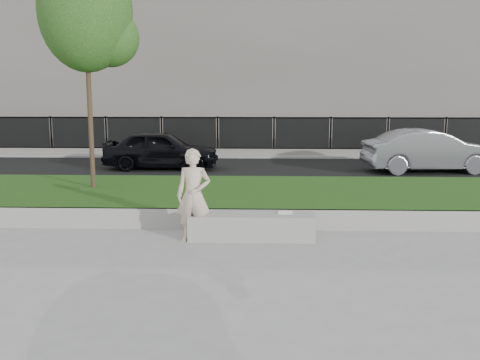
{
  "coord_description": "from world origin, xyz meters",
  "views": [
    {
      "loc": [
        1.02,
        -8.84,
        2.63
      ],
      "look_at": [
        0.66,
        1.2,
        0.93
      ],
      "focal_mm": 40.0,
      "sensor_mm": 36.0,
      "label": 1
    }
  ],
  "objects_px": {
    "book": "(285,212)",
    "car_silver": "(430,151)",
    "man": "(194,195)",
    "young_tree": "(89,15)",
    "stone_bench": "(251,226)",
    "car_dark": "(161,150)"
  },
  "relations": [
    {
      "from": "man",
      "to": "car_silver",
      "type": "xyz_separation_m",
      "value": [
        6.56,
        8.01,
        -0.1
      ]
    },
    {
      "from": "car_dark",
      "to": "stone_bench",
      "type": "bearing_deg",
      "value": -159.0
    },
    {
      "from": "book",
      "to": "car_dark",
      "type": "distance_m",
      "value": 8.93
    },
    {
      "from": "stone_bench",
      "to": "young_tree",
      "type": "bearing_deg",
      "value": 141.56
    },
    {
      "from": "man",
      "to": "young_tree",
      "type": "relative_size",
      "value": 0.31
    },
    {
      "from": "man",
      "to": "car_dark",
      "type": "bearing_deg",
      "value": 107.45
    },
    {
      "from": "car_silver",
      "to": "car_dark",
      "type": "bearing_deg",
      "value": 82.52
    },
    {
      "from": "man",
      "to": "car_silver",
      "type": "bearing_deg",
      "value": 54.08
    },
    {
      "from": "book",
      "to": "car_silver",
      "type": "xyz_separation_m",
      "value": [
        4.95,
        7.77,
        0.25
      ]
    },
    {
      "from": "stone_bench",
      "to": "man",
      "type": "relative_size",
      "value": 1.37
    },
    {
      "from": "man",
      "to": "book",
      "type": "distance_m",
      "value": 1.67
    },
    {
      "from": "man",
      "to": "young_tree",
      "type": "distance_m",
      "value": 5.3
    },
    {
      "from": "car_dark",
      "to": "car_silver",
      "type": "bearing_deg",
      "value": -92.06
    },
    {
      "from": "book",
      "to": "car_dark",
      "type": "relative_size",
      "value": 0.07
    },
    {
      "from": "young_tree",
      "to": "car_silver",
      "type": "distance_m",
      "value": 11.04
    },
    {
      "from": "young_tree",
      "to": "man",
      "type": "bearing_deg",
      "value": -49.1
    },
    {
      "from": "man",
      "to": "book",
      "type": "bearing_deg",
      "value": 12.05
    },
    {
      "from": "man",
      "to": "car_silver",
      "type": "relative_size",
      "value": 0.4
    },
    {
      "from": "man",
      "to": "young_tree",
      "type": "bearing_deg",
      "value": 134.29
    },
    {
      "from": "stone_bench",
      "to": "car_dark",
      "type": "height_order",
      "value": "car_dark"
    },
    {
      "from": "young_tree",
      "to": "stone_bench",
      "type": "bearing_deg",
      "value": -38.44
    },
    {
      "from": "man",
      "to": "young_tree",
      "type": "height_order",
      "value": "young_tree"
    }
  ]
}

